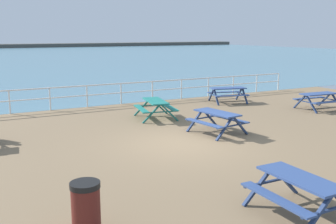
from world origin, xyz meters
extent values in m
cube|color=#846B4C|center=(0.00, 0.00, -0.10)|extent=(30.00, 24.00, 0.20)
cube|color=teal|center=(0.00, 52.75, 0.00)|extent=(142.00, 90.00, 0.01)
cube|color=white|center=(0.00, 7.75, 1.05)|extent=(23.00, 0.06, 0.06)
cube|color=white|center=(0.00, 7.75, 0.58)|extent=(23.00, 0.05, 0.05)
cylinder|color=white|center=(-4.42, 7.75, 0.53)|extent=(0.07, 0.07, 1.05)
cylinder|color=white|center=(-2.65, 7.75, 0.53)|extent=(0.07, 0.07, 1.05)
cylinder|color=white|center=(-0.88, 7.75, 0.53)|extent=(0.07, 0.07, 1.05)
cylinder|color=white|center=(0.88, 7.75, 0.53)|extent=(0.07, 0.07, 1.05)
cylinder|color=white|center=(2.65, 7.75, 0.53)|extent=(0.07, 0.07, 1.05)
cylinder|color=white|center=(4.42, 7.75, 0.53)|extent=(0.07, 0.07, 1.05)
cylinder|color=white|center=(6.19, 7.75, 0.53)|extent=(0.07, 0.07, 1.05)
cylinder|color=white|center=(7.96, 7.75, 0.53)|extent=(0.07, 0.07, 1.05)
cylinder|color=white|center=(9.73, 7.75, 0.53)|extent=(0.07, 0.07, 1.05)
cylinder|color=white|center=(11.50, 7.75, 0.53)|extent=(0.07, 0.07, 1.05)
cube|color=#334C84|center=(5.98, 5.59, 0.75)|extent=(1.92, 1.14, 0.05)
cube|color=#334C84|center=(6.15, 6.19, 0.45)|extent=(1.81, 0.72, 0.04)
cube|color=#334C84|center=(5.82, 4.99, 0.45)|extent=(1.81, 0.72, 0.04)
cube|color=navy|center=(6.84, 5.75, 0.38)|extent=(0.28, 0.79, 0.79)
cube|color=navy|center=(6.64, 5.03, 0.38)|extent=(0.28, 0.79, 0.79)
cube|color=navy|center=(6.74, 5.39, 0.42)|extent=(0.45, 1.46, 0.04)
cube|color=navy|center=(5.33, 6.16, 0.38)|extent=(0.28, 0.79, 0.79)
cube|color=navy|center=(5.13, 5.43, 0.38)|extent=(0.28, 0.79, 0.79)
cube|color=navy|center=(5.23, 5.80, 0.42)|extent=(0.45, 1.46, 0.04)
cube|color=#334C84|center=(1.79, 0.57, 0.75)|extent=(0.96, 1.88, 0.05)
cube|color=#334C84|center=(1.17, 0.48, 0.45)|extent=(0.52, 1.82, 0.04)
cube|color=#334C84|center=(2.40, 0.66, 0.45)|extent=(0.52, 1.82, 0.04)
cube|color=navy|center=(1.30, 1.29, 0.38)|extent=(0.80, 0.20, 0.79)
cube|color=navy|center=(2.04, 1.40, 0.38)|extent=(0.80, 0.20, 0.79)
cube|color=navy|center=(1.67, 1.34, 0.42)|extent=(1.49, 0.28, 0.04)
cube|color=navy|center=(1.53, -0.26, 0.38)|extent=(0.80, 0.20, 0.79)
cube|color=navy|center=(2.27, -0.14, 0.38)|extent=(0.80, 0.20, 0.79)
cube|color=navy|center=(1.90, -0.20, 0.42)|extent=(1.49, 0.28, 0.04)
cube|color=#1E7A70|center=(0.92, 3.85, 0.75)|extent=(1.02, 1.90, 0.05)
cube|color=#1E7A70|center=(0.32, 3.97, 0.45)|extent=(0.59, 1.82, 0.04)
cube|color=#1E7A70|center=(1.53, 3.74, 0.45)|extent=(0.59, 1.82, 0.04)
cube|color=#165B54|center=(0.70, 4.69, 0.38)|extent=(0.79, 0.23, 0.79)
cube|color=#165B54|center=(1.44, 4.55, 0.38)|extent=(0.79, 0.23, 0.79)
cube|color=#165B54|center=(1.07, 4.62, 0.42)|extent=(1.49, 0.34, 0.04)
cube|color=#165B54|center=(0.41, 3.15, 0.38)|extent=(0.79, 0.23, 0.79)
cube|color=#165B54|center=(1.15, 3.02, 0.38)|extent=(0.79, 0.23, 0.79)
cube|color=#165B54|center=(0.78, 3.08, 0.42)|extent=(1.49, 0.34, 0.04)
cube|color=#334C84|center=(-0.50, -5.53, 0.75)|extent=(0.71, 1.80, 0.05)
cube|color=#334C84|center=(-1.12, -5.53, 0.45)|extent=(0.27, 1.80, 0.04)
cube|color=#334C84|center=(0.12, -5.53, 0.45)|extent=(0.27, 1.80, 0.04)
cube|color=navy|center=(-0.87, -4.75, 0.38)|extent=(0.79, 0.08, 0.79)
cube|color=navy|center=(-0.12, -4.75, 0.38)|extent=(0.79, 0.08, 0.79)
cube|color=navy|center=(-0.49, -4.75, 0.42)|extent=(1.50, 0.07, 0.04)
cube|color=navy|center=(-0.87, -6.31, 0.38)|extent=(0.79, 0.08, 0.79)
cube|color=navy|center=(-0.50, -6.31, 0.42)|extent=(1.50, 0.07, 0.04)
cube|color=#334C84|center=(8.62, 2.03, 0.75)|extent=(1.85, 0.83, 0.05)
cube|color=#334C84|center=(8.66, 2.64, 0.45)|extent=(1.81, 0.39, 0.04)
cube|color=#334C84|center=(8.57, 1.41, 0.45)|extent=(1.81, 0.39, 0.04)
cube|color=navy|center=(9.42, 2.34, 0.38)|extent=(0.14, 0.80, 0.79)
cube|color=navy|center=(9.39, 1.97, 0.42)|extent=(0.17, 1.50, 0.04)
cube|color=navy|center=(7.86, 2.46, 0.38)|extent=(0.14, 0.80, 0.79)
cube|color=navy|center=(7.81, 1.71, 0.38)|extent=(0.14, 0.80, 0.79)
cube|color=navy|center=(7.84, 2.08, 0.42)|extent=(0.17, 1.50, 0.04)
cylinder|color=#591E19|center=(-4.44, -4.26, 0.42)|extent=(0.52, 0.52, 0.85)
cylinder|color=black|center=(-4.44, -4.26, 0.90)|extent=(0.55, 0.55, 0.10)
camera|label=1|loc=(-6.20, -10.74, 3.55)|focal=41.80mm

